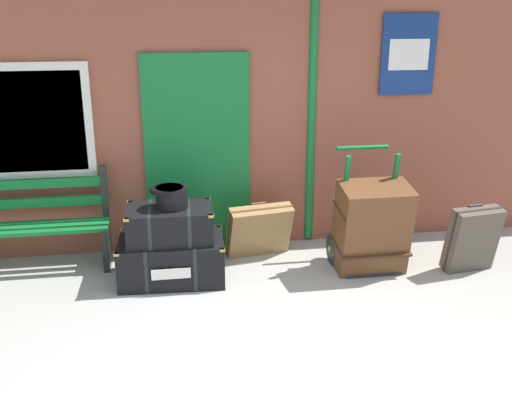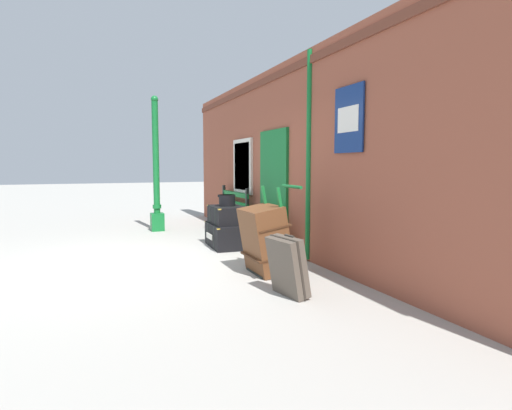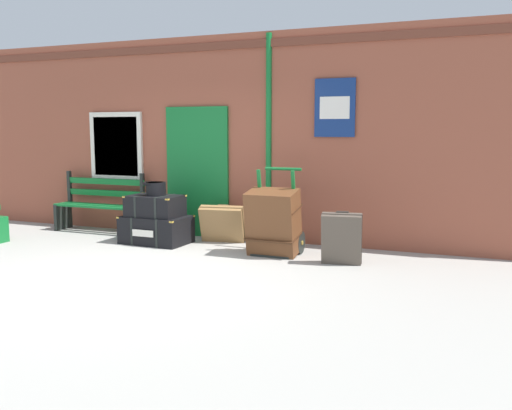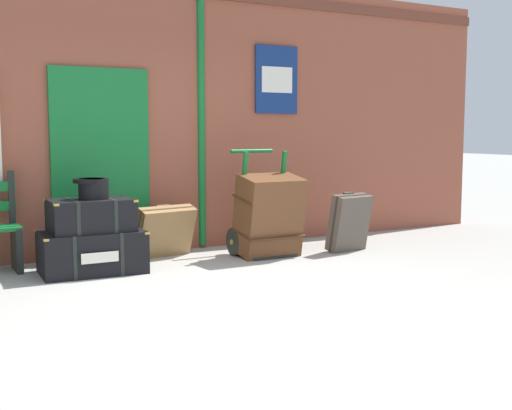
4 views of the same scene
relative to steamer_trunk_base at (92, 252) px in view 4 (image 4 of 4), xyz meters
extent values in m
plane|color=#A3A099|center=(0.69, -1.67, -0.21)|extent=(60.00, 60.00, 0.00)
cube|color=brown|center=(0.69, 0.93, 1.39)|extent=(10.40, 0.30, 3.20)
cube|color=#146B2D|center=(0.33, 0.75, 0.84)|extent=(1.10, 0.05, 2.10)
cube|color=#0C401B|center=(0.33, 0.74, 0.84)|extent=(0.06, 0.02, 2.10)
cylinder|color=#146B2D|center=(1.55, 0.77, 1.39)|extent=(0.09, 0.09, 3.14)
cube|color=navy|center=(2.58, 0.75, 1.84)|extent=(0.60, 0.02, 0.84)
cube|color=white|center=(2.58, 0.74, 1.84)|extent=(0.44, 0.01, 0.32)
cube|color=black|center=(-0.65, 0.43, 0.01)|extent=(0.06, 0.40, 0.45)
cube|color=black|center=(-0.65, 0.63, 0.52)|extent=(0.06, 0.06, 0.56)
cube|color=black|center=(0.00, 0.00, 0.00)|extent=(1.03, 0.69, 0.42)
cube|color=black|center=(-0.22, 0.01, 0.00)|extent=(0.07, 0.65, 0.43)
cube|color=black|center=(0.22, -0.01, 0.00)|extent=(0.07, 0.65, 0.43)
cube|color=#B79338|center=(-0.50, -0.27, 0.20)|extent=(0.05, 0.05, 0.02)
cube|color=#B79338|center=(0.46, -0.33, 0.20)|extent=(0.05, 0.05, 0.02)
cube|color=#B79338|center=(-0.46, 0.33, 0.20)|extent=(0.05, 0.05, 0.02)
cube|color=#B79338|center=(0.50, 0.27, 0.20)|extent=(0.05, 0.05, 0.02)
cube|color=silver|center=(-0.02, -0.35, 0.00)|extent=(0.36, 0.01, 0.10)
cube|color=black|center=(0.00, -0.01, 0.37)|extent=(0.81, 0.56, 0.32)
cube|color=black|center=(-0.18, -0.01, 0.37)|extent=(0.05, 0.55, 0.33)
cube|color=black|center=(0.18, -0.02, 0.37)|extent=(0.05, 0.55, 0.33)
cube|color=#B79338|center=(-0.39, -0.25, 0.52)|extent=(0.05, 0.05, 0.02)
cube|color=#B79338|center=(0.37, -0.27, 0.52)|extent=(0.05, 0.05, 0.02)
cube|color=#B79338|center=(-0.38, 0.25, 0.52)|extent=(0.05, 0.05, 0.02)
cube|color=#B79338|center=(0.38, 0.23, 0.52)|extent=(0.05, 0.05, 0.02)
cylinder|color=black|center=(0.03, -0.02, 0.63)|extent=(0.30, 0.30, 0.20)
cylinder|color=black|center=(-0.02, -0.02, 0.71)|extent=(0.31, 0.31, 0.04)
cube|color=black|center=(1.97, -0.15, -0.20)|extent=(0.56, 0.28, 0.03)
cube|color=#146B2D|center=(1.72, 0.05, 0.38)|extent=(0.04, 0.26, 1.19)
cube|color=#146B2D|center=(2.22, 0.05, 0.38)|extent=(0.04, 0.26, 1.19)
cylinder|color=#146B2D|center=(1.97, 0.27, 0.97)|extent=(0.54, 0.04, 0.04)
cylinder|color=black|center=(1.65, 0.11, -0.05)|extent=(0.04, 0.32, 0.32)
cylinder|color=#B79338|center=(1.65, 0.11, -0.05)|extent=(0.07, 0.06, 0.06)
cylinder|color=black|center=(2.29, 0.11, -0.05)|extent=(0.04, 0.32, 0.32)
cylinder|color=#B79338|center=(2.29, 0.11, -0.05)|extent=(0.07, 0.06, 0.06)
cube|color=brown|center=(1.97, -0.13, 0.26)|extent=(0.68, 0.58, 0.94)
cube|color=#432715|center=(1.97, -0.13, 0.06)|extent=(0.70, 0.46, 0.10)
cube|color=#432715|center=(1.97, -0.13, 0.46)|extent=(0.70, 0.46, 0.10)
cube|color=#51473D|center=(2.96, -0.29, 0.13)|extent=(0.55, 0.37, 0.68)
cylinder|color=#302A24|center=(2.96, -0.27, 0.47)|extent=(0.16, 0.05, 0.03)
cube|color=#2C2721|center=(2.96, -0.29, 0.13)|extent=(0.54, 0.22, 0.67)
cube|color=olive|center=(0.93, 0.41, 0.08)|extent=(0.72, 0.45, 0.58)
cylinder|color=brown|center=(0.93, 0.45, 0.37)|extent=(0.16, 0.05, 0.03)
cube|color=brown|center=(0.93, 0.41, 0.08)|extent=(0.71, 0.32, 0.55)
camera|label=1|loc=(-0.04, -5.39, 2.36)|focal=41.93mm
camera|label=2|loc=(7.00, -2.34, 1.26)|focal=28.81mm
camera|label=3|loc=(4.56, -7.22, 1.54)|focal=38.91mm
camera|label=4|loc=(-1.71, -6.50, 1.20)|focal=46.48mm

